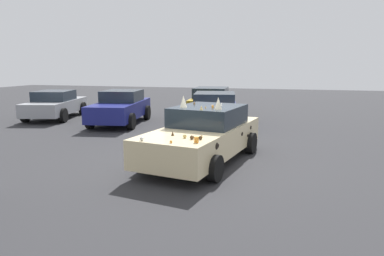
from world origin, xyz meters
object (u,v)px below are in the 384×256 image
at_px(parked_sedan_far_left, 211,101).
at_px(parked_sedan_far_right, 121,107).
at_px(art_car_decorated, 204,134).
at_px(parked_sedan_near_left, 55,104).
at_px(parked_sedan_behind_right, 215,109).

relative_size(parked_sedan_far_left, parked_sedan_far_right, 1.02).
height_order(art_car_decorated, parked_sedan_near_left, art_car_decorated).
height_order(parked_sedan_far_left, parked_sedan_behind_right, parked_sedan_behind_right).
distance_m(parked_sedan_far_left, parked_sedan_behind_right, 3.42).
relative_size(art_car_decorated, parked_sedan_far_right, 1.08).
height_order(parked_sedan_far_left, parked_sedan_far_right, parked_sedan_far_right).
xyz_separation_m(parked_sedan_behind_right, parked_sedan_far_right, (-0.44, 4.13, 0.01)).
distance_m(art_car_decorated, parked_sedan_near_left, 10.36).
height_order(art_car_decorated, parked_sedan_far_right, art_car_decorated).
distance_m(art_car_decorated, parked_sedan_behind_right, 5.50).
bearing_deg(parked_sedan_far_right, art_car_decorated, 36.03).
distance_m(parked_sedan_far_left, parked_sedan_far_right, 4.99).
xyz_separation_m(art_car_decorated, parked_sedan_far_right, (5.00, 4.93, 0.00)).
relative_size(art_car_decorated, parked_sedan_far_left, 1.06).
bearing_deg(parked_sedan_far_left, art_car_decorated, -172.98).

